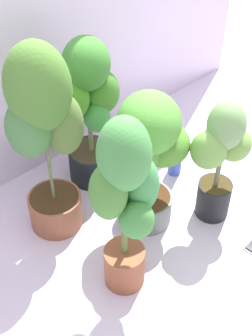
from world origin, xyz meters
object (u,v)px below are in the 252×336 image
object	(u,v)px
potted_plant_center	(148,151)
potted_plant_back_center	(89,109)
potted_plant_front_right	(221,155)
potted_plant_back_left	(45,131)
potted_plant_front_left	(125,198)
nutrient_bottle	(175,158)

from	to	relation	value
potted_plant_center	potted_plant_back_center	distance (m)	0.45
potted_plant_front_right	potted_plant_center	bearing A→B (deg)	142.29
potted_plant_front_right	potted_plant_back_left	xyz separation A→B (m)	(-0.66, 0.52, 0.19)
potted_plant_front_left	potted_plant_front_right	distance (m)	0.65
potted_plant_back_left	nutrient_bottle	bearing A→B (deg)	-11.77
potted_plant_center	potted_plant_front_right	xyz separation A→B (m)	(0.28, -0.22, -0.05)
potted_plant_center	potted_plant_front_right	bearing A→B (deg)	-37.71
potted_plant_front_right	nutrient_bottle	xyz separation A→B (m)	(0.09, 0.36, -0.30)
nutrient_bottle	potted_plant_back_center	bearing A→B (deg)	141.47
potted_plant_back_center	potted_plant_back_left	size ratio (longest dim) A/B	0.84
potted_plant_front_right	potted_plant_front_left	bearing A→B (deg)	-179.57
potted_plant_back_left	nutrient_bottle	distance (m)	0.91
potted_plant_center	potted_plant_back_left	xyz separation A→B (m)	(-0.37, 0.30, 0.14)
potted_plant_back_center	nutrient_bottle	distance (m)	0.61
potted_plant_center	potted_plant_front_left	xyz separation A→B (m)	(-0.35, -0.22, 0.09)
potted_plant_front_left	potted_plant_back_center	size ratio (longest dim) A/B	1.06
nutrient_bottle	potted_plant_front_right	bearing A→B (deg)	-104.43
potted_plant_front_right	potted_plant_back_left	bearing A→B (deg)	141.81
nutrient_bottle	potted_plant_back_left	bearing A→B (deg)	168.23
potted_plant_center	nutrient_bottle	size ratio (longest dim) A/B	3.24
potted_plant_front_left	nutrient_bottle	xyz separation A→B (m)	(0.73, 0.37, -0.44)
potted_plant_center	nutrient_bottle	xyz separation A→B (m)	(0.38, 0.14, -0.36)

